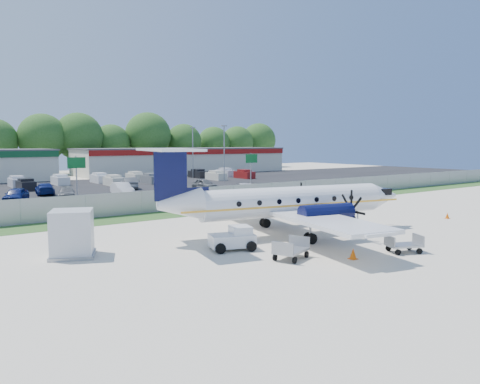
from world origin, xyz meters
TOP-DOWN VIEW (x-y plane):
  - ground at (0.00, 0.00)m, footprint 170.00×170.00m
  - grass_verge at (0.00, 12.00)m, footprint 170.00×4.00m
  - access_road at (0.00, 19.00)m, footprint 170.00×8.00m
  - parking_lot at (0.00, 40.00)m, footprint 170.00×32.00m
  - perimeter_fence at (0.00, 14.00)m, footprint 120.00×0.06m
  - building_east at (26.00, 61.98)m, footprint 44.40×12.40m
  - sign_left at (-8.00, 22.91)m, footprint 1.80×0.26m
  - sign_mid at (3.00, 22.91)m, footprint 1.80×0.26m
  - sign_right at (14.00, 22.91)m, footprint 1.80×0.26m
  - light_pole_ne at (20.00, 38.00)m, footprint 0.90×0.35m
  - light_pole_se at (20.00, 48.00)m, footprint 0.90×0.35m
  - tree_line at (0.00, 74.00)m, footprint 112.00×6.00m
  - aircraft at (-0.99, -0.88)m, footprint 19.46×19.07m
  - pushback_tug at (-6.55, -2.44)m, footprint 2.93×2.52m
  - baggage_cart_near at (0.94, -8.77)m, footprint 2.22×1.83m
  - baggage_cart_far at (-5.37, -6.13)m, footprint 2.43×1.95m
  - service_container at (-14.75, 1.45)m, footprint 3.06×3.06m
  - cone_nose at (14.39, -3.57)m, footprint 0.36×0.36m
  - cone_port_wing at (-2.63, -8.09)m, footprint 0.43×0.43m
  - cone_starboard_wing at (3.46, 13.59)m, footprint 0.41×0.41m
  - road_car_mid at (10.09, 19.68)m, footprint 6.17×4.58m
  - road_car_east at (29.70, 16.88)m, footprint 6.09×3.27m
  - parked_car_a at (-12.61, 28.86)m, footprint 3.67×5.01m
  - parked_car_b at (-7.15, 29.84)m, footprint 2.91×4.74m
  - parked_car_c at (-1.05, 28.52)m, footprint 2.12×4.93m
  - parked_car_d at (6.27, 29.83)m, footprint 2.48×4.69m
  - parked_car_e at (10.63, 28.82)m, footprint 1.89×4.46m
  - parked_car_f at (-8.26, 35.08)m, footprint 2.81×5.24m
  - parked_car_g at (2.96, 35.84)m, footprint 3.00×5.16m
  - far_parking_rows at (0.00, 45.00)m, footprint 56.00×10.00m

SIDE VIEW (x-z plane):
  - ground at x=0.00m, z-range 0.00..0.00m
  - tree_line at x=0.00m, z-range -7.00..7.00m
  - road_car_mid at x=10.09m, z-range -0.78..0.78m
  - road_car_east at x=29.70m, z-range -0.81..0.81m
  - parked_car_a at x=-12.61m, z-range -0.79..0.79m
  - parked_car_b at x=-7.15m, z-range -0.64..0.64m
  - parked_car_c at x=-1.05m, z-range -0.79..0.79m
  - parked_car_d at x=6.27m, z-range -0.65..0.65m
  - parked_car_e at x=10.63m, z-range -0.75..0.75m
  - parked_car_f at x=-8.26m, z-range -0.72..0.72m
  - parked_car_g at x=2.96m, z-range -0.80..0.80m
  - far_parking_rows at x=0.00m, z-range -0.80..0.80m
  - grass_verge at x=0.00m, z-range 0.00..0.02m
  - access_road at x=0.00m, z-range 0.00..0.02m
  - parking_lot at x=0.00m, z-range 0.00..0.02m
  - cone_nose at x=14.39m, z-range -0.01..0.50m
  - cone_starboard_wing at x=3.46m, z-range -0.02..0.57m
  - cone_port_wing at x=-2.63m, z-range -0.02..0.59m
  - baggage_cart_near at x=0.94m, z-range -0.04..0.97m
  - baggage_cart_far at x=-5.37m, z-range -0.04..1.07m
  - pushback_tug at x=-6.55m, z-range -0.03..1.36m
  - perimeter_fence at x=0.00m, z-range 0.01..2.00m
  - service_container at x=-14.75m, z-range -0.09..2.50m
  - aircraft at x=-0.99m, z-range -0.68..5.26m
  - building_east at x=26.00m, z-range 0.01..5.25m
  - sign_left at x=-8.00m, z-range 1.11..6.11m
  - sign_mid at x=3.00m, z-range 1.11..6.11m
  - sign_right at x=14.00m, z-range 1.11..6.11m
  - light_pole_ne at x=20.00m, z-range 0.69..9.78m
  - light_pole_se at x=20.00m, z-range 0.69..9.78m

